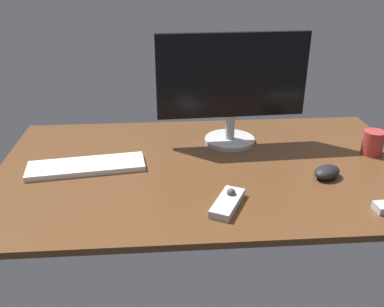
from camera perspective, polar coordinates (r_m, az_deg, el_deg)
desk at (r=142.50cm, az=2.22°, el=-2.01°), size 140.00×84.00×2.00cm
monitor at (r=153.19cm, az=5.40°, el=9.12°), size 54.07×18.79×40.52cm
keyboard at (r=143.94cm, az=-14.07°, el=-1.67°), size 39.22×16.79×1.78cm
computer_mouse at (r=140.32cm, az=17.76°, el=-2.39°), size 11.59×10.65×3.95cm
media_remote at (r=119.78cm, az=4.83°, el=-6.58°), size 12.21×16.47×3.93cm
coffee_mug at (r=161.71cm, az=23.23°, el=1.35°), size 7.31×7.31×8.60cm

